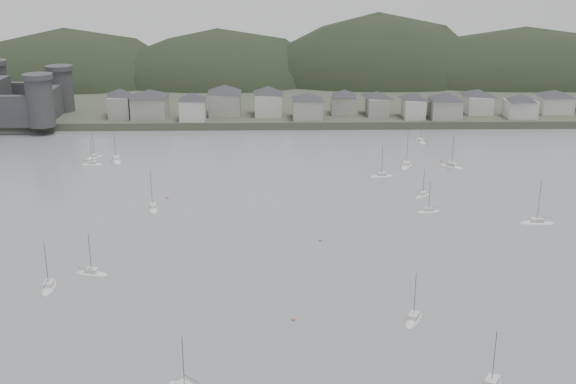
{
  "coord_description": "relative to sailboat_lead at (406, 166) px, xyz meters",
  "views": [
    {
      "loc": [
        -3.66,
        -102.54,
        64.86
      ],
      "look_at": [
        0.0,
        75.0,
        6.0
      ],
      "focal_mm": 44.53,
      "sensor_mm": 36.0,
      "label": 1
    }
  ],
  "objects": [
    {
      "name": "ground",
      "position": [
        -39.25,
        -118.34,
        -0.17
      ],
      "size": [
        900.0,
        900.0,
        0.0
      ],
      "primitive_type": "plane",
      "color": "slate",
      "rests_on": "ground"
    },
    {
      "name": "far_shore_land",
      "position": [
        -39.25,
        176.66,
        1.33
      ],
      "size": [
        900.0,
        250.0,
        3.0
      ],
      "primitive_type": "cube",
      "color": "#383D2D",
      "rests_on": "ground"
    },
    {
      "name": "mooring_buoys",
      "position": [
        -27.62,
        -66.71,
        -0.02
      ],
      "size": [
        167.36,
        143.36,
        0.7
      ],
      "color": "#BB623E",
      "rests_on": "ground"
    },
    {
      "name": "forested_ridge",
      "position": [
        -34.42,
        151.06,
        -11.46
      ],
      "size": [
        851.55,
        103.94,
        102.57
      ],
      "color": "black",
      "rests_on": "ground"
    },
    {
      "name": "sailboat_lead",
      "position": [
        0.0,
        0.0,
        0.0
      ],
      "size": [
        6.52,
        9.85,
        12.88
      ],
      "rotation": [
        0.0,
        0.0,
        2.73
      ],
      "color": "silver",
      "rests_on": "ground"
    },
    {
      "name": "waterfront_town",
      "position": [
        11.34,
        65.0,
        8.49
      ],
      "size": [
        451.48,
        28.46,
        12.92
      ],
      "color": "gray",
      "rests_on": "far_shore_land"
    },
    {
      "name": "moored_fleet",
      "position": [
        -59.33,
        -53.4,
        0.01
      ],
      "size": [
        250.85,
        172.07,
        13.24
      ],
      "color": "silver",
      "rests_on": "ground"
    }
  ]
}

